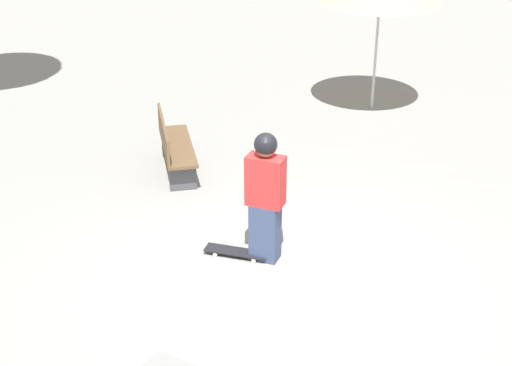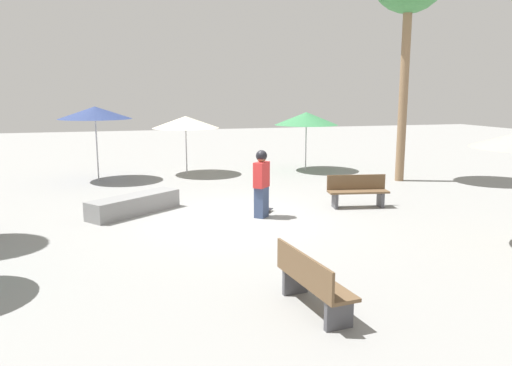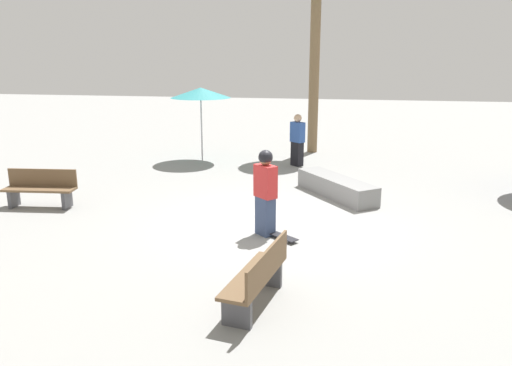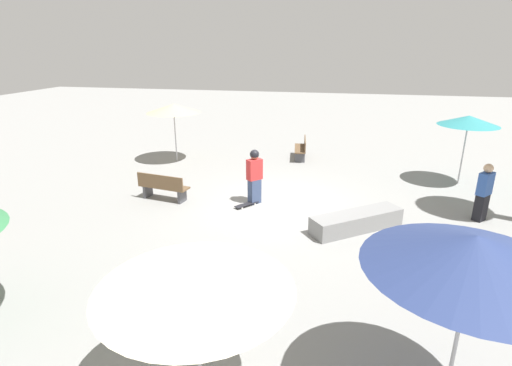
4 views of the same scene
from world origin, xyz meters
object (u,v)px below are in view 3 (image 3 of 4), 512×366
(concrete_ledge, at_px, (336,187))
(shade_umbrella_teal, at_px, (201,93))
(skateboard, at_px, (280,236))
(bench_far, at_px, (258,277))
(skater_main, at_px, (265,190))
(bystander_watching, at_px, (297,140))
(bench_near, at_px, (41,189))

(concrete_ledge, distance_m, shade_umbrella_teal, 5.99)
(shade_umbrella_teal, bearing_deg, concrete_ledge, 141.64)
(skateboard, xyz_separation_m, shade_umbrella_teal, (3.50, -6.66, 2.13))
(skateboard, height_order, bench_far, bench_far)
(skater_main, height_order, bystander_watching, skater_main)
(skateboard, height_order, shade_umbrella_teal, shade_umbrella_teal)
(bench_far, bearing_deg, bench_near, 67.13)
(skateboard, bearing_deg, bench_far, -51.22)
(bystander_watching, bearing_deg, concrete_ledge, 152.64)
(concrete_ledge, relative_size, bystander_watching, 1.50)
(skateboard, bearing_deg, bench_near, -152.79)
(shade_umbrella_teal, relative_size, bystander_watching, 1.47)
(bystander_watching, bearing_deg, bench_near, 86.78)
(bench_far, relative_size, bystander_watching, 1.03)
(skater_main, xyz_separation_m, skateboard, (-0.31, 0.17, -0.84))
(concrete_ledge, relative_size, shade_umbrella_teal, 1.02)
(skater_main, xyz_separation_m, concrete_ledge, (-1.26, -2.97, -0.66))
(skateboard, xyz_separation_m, bench_far, (-0.06, 2.62, 0.37))
(skateboard, distance_m, bench_near, 5.72)
(skateboard, relative_size, concrete_ledge, 0.31)
(concrete_ledge, relative_size, bench_near, 1.47)
(skateboard, xyz_separation_m, concrete_ledge, (-0.95, -3.14, 0.18))
(skateboard, relative_size, bench_near, 0.46)
(skater_main, distance_m, skateboard, 0.91)
(bench_far, xyz_separation_m, shade_umbrella_teal, (3.55, -9.27, 1.76))
(concrete_ledge, height_order, bench_near, bench_near)
(bench_far, bearing_deg, skateboard, 11.04)
(skater_main, height_order, concrete_ledge, skater_main)
(skateboard, relative_size, shade_umbrella_teal, 0.32)
(concrete_ledge, height_order, bystander_watching, bystander_watching)
(concrete_ledge, distance_m, bystander_watching, 3.59)
(bench_near, bearing_deg, skater_main, 164.63)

